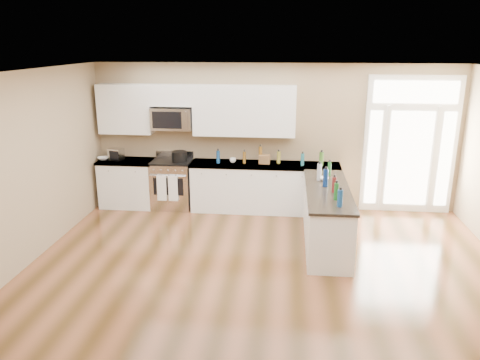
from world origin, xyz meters
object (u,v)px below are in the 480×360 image
Objects in this scene: peninsula_cabinet at (326,218)px; toaster_oven at (116,154)px; kitchen_range at (172,184)px; stockpot at (179,156)px.

toaster_oven is (-4.02, 1.46, 0.62)m from peninsula_cabinet.
kitchen_range is 4.09× the size of toaster_oven.
peninsula_cabinet is at bearing -27.11° from stockpot.
kitchen_range is (-2.90, 1.45, 0.05)m from peninsula_cabinet.
stockpot is (0.18, -0.05, 0.58)m from kitchen_range.
stockpot is at bearing 11.37° from toaster_oven.
toaster_oven is at bearing 159.96° from peninsula_cabinet.
toaster_oven is (-1.29, 0.07, -0.01)m from stockpot.
stockpot is 1.29m from toaster_oven.
stockpot reaches higher than peninsula_cabinet.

